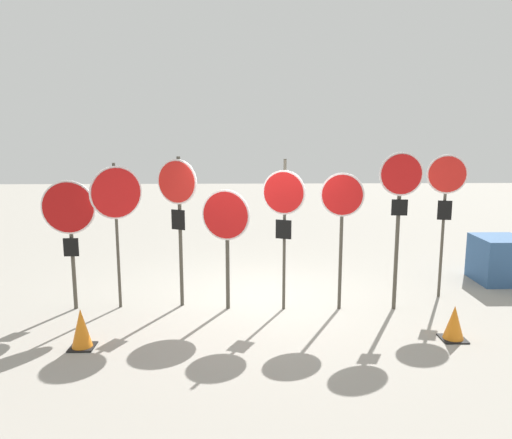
# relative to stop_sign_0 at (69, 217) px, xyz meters

# --- Properties ---
(ground_plane) EXTENTS (40.00, 40.00, 0.00)m
(ground_plane) POSITION_rel_stop_sign_0_xyz_m (3.13, 0.21, -1.57)
(ground_plane) COLOR gray
(stop_sign_0) EXTENTS (0.88, 0.13, 2.17)m
(stop_sign_0) POSITION_rel_stop_sign_0_xyz_m (0.00, 0.00, 0.00)
(stop_sign_0) COLOR #474238
(stop_sign_0) RESTS_ON ground
(stop_sign_1) EXTENTS (0.75, 0.48, 2.44)m
(stop_sign_1) POSITION_rel_stop_sign_0_xyz_m (0.76, 0.07, 0.28)
(stop_sign_1) COLOR #474238
(stop_sign_1) RESTS_ON ground
(stop_sign_2) EXTENTS (0.68, 0.34, 2.54)m
(stop_sign_2) POSITION_rel_stop_sign_0_xyz_m (1.75, 0.13, 0.30)
(stop_sign_2) COLOR #474238
(stop_sign_2) RESTS_ON ground
(stop_sign_3) EXTENTS (0.79, 0.31, 2.02)m
(stop_sign_3) POSITION_rel_stop_sign_0_xyz_m (2.54, -0.05, -0.09)
(stop_sign_3) COLOR #474238
(stop_sign_3) RESTS_ON ground
(stop_sign_4) EXTENTS (0.68, 0.29, 2.51)m
(stop_sign_4) POSITION_rel_stop_sign_0_xyz_m (3.48, -0.09, 0.23)
(stop_sign_4) COLOR #474238
(stop_sign_4) RESTS_ON ground
(stop_sign_5) EXTENTS (0.69, 0.20, 2.29)m
(stop_sign_5) POSITION_rel_stop_sign_0_xyz_m (4.42, -0.10, 0.16)
(stop_sign_5) COLOR #474238
(stop_sign_5) RESTS_ON ground
(stop_sign_6) EXTENTS (0.70, 0.14, 2.62)m
(stop_sign_6) POSITION_rel_stop_sign_0_xyz_m (5.34, -0.13, 0.36)
(stop_sign_6) COLOR #474238
(stop_sign_6) RESTS_ON ground
(stop_sign_7) EXTENTS (0.67, 0.18, 2.55)m
(stop_sign_7) POSITION_rel_stop_sign_0_xyz_m (6.33, 0.47, 0.39)
(stop_sign_7) COLOR #474238
(stop_sign_7) RESTS_ON ground
(traffic_cone_0) EXTENTS (0.35, 0.35, 0.50)m
(traffic_cone_0) POSITION_rel_stop_sign_0_xyz_m (5.83, -1.35, -1.32)
(traffic_cone_0) COLOR black
(traffic_cone_0) RESTS_ON ground
(traffic_cone_1) EXTENTS (0.34, 0.34, 0.56)m
(traffic_cone_1) POSITION_rel_stop_sign_0_xyz_m (0.60, -1.50, -1.29)
(traffic_cone_1) COLOR black
(traffic_cone_1) RESTS_ON ground
(storage_crate) EXTENTS (0.89, 0.99, 0.90)m
(storage_crate) POSITION_rel_stop_sign_0_xyz_m (7.86, 1.40, -1.12)
(storage_crate) COLOR #335684
(storage_crate) RESTS_ON ground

